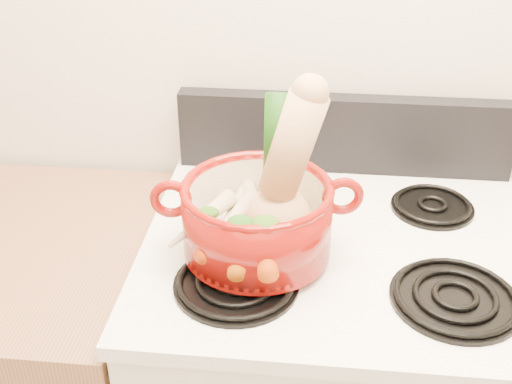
# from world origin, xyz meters

# --- Properties ---
(wall_back) EXTENTS (3.50, 0.02, 2.60)m
(wall_back) POSITION_xyz_m (0.00, 1.75, 1.30)
(wall_back) COLOR white
(wall_back) RESTS_ON floor
(cooktop) EXTENTS (0.78, 0.67, 0.03)m
(cooktop) POSITION_xyz_m (0.00, 1.40, 0.93)
(cooktop) COLOR white
(cooktop) RESTS_ON stove_body
(control_backsplash) EXTENTS (0.76, 0.05, 0.18)m
(control_backsplash) POSITION_xyz_m (0.00, 1.70, 1.04)
(control_backsplash) COLOR black
(control_backsplash) RESTS_ON cooktop
(burner_front_left) EXTENTS (0.22, 0.22, 0.02)m
(burner_front_left) POSITION_xyz_m (-0.19, 1.24, 0.96)
(burner_front_left) COLOR black
(burner_front_left) RESTS_ON cooktop
(burner_front_right) EXTENTS (0.22, 0.22, 0.02)m
(burner_front_right) POSITION_xyz_m (0.19, 1.24, 0.96)
(burner_front_right) COLOR black
(burner_front_right) RESTS_ON cooktop
(burner_back_left) EXTENTS (0.17, 0.17, 0.02)m
(burner_back_left) POSITION_xyz_m (-0.19, 1.54, 0.96)
(burner_back_left) COLOR black
(burner_back_left) RESTS_ON cooktop
(burner_back_right) EXTENTS (0.17, 0.17, 0.02)m
(burner_back_right) POSITION_xyz_m (0.19, 1.54, 0.96)
(burner_back_right) COLOR black
(burner_back_right) RESTS_ON cooktop
(dutch_oven) EXTENTS (0.31, 0.31, 0.13)m
(dutch_oven) POSITION_xyz_m (-0.16, 1.33, 1.04)
(dutch_oven) COLOR maroon
(dutch_oven) RESTS_ON burner_front_left
(pot_handle_left) EXTENTS (0.08, 0.03, 0.08)m
(pot_handle_left) POSITION_xyz_m (-0.32, 1.31, 1.08)
(pot_handle_left) COLOR maroon
(pot_handle_left) RESTS_ON dutch_oven
(pot_handle_right) EXTENTS (0.08, 0.03, 0.08)m
(pot_handle_right) POSITION_xyz_m (-0.01, 1.35, 1.08)
(pot_handle_right) COLOR maroon
(pot_handle_right) RESTS_ON dutch_oven
(squash) EXTENTS (0.20, 0.14, 0.32)m
(squash) POSITION_xyz_m (-0.12, 1.33, 1.14)
(squash) COLOR tan
(squash) RESTS_ON dutch_oven
(leek) EXTENTS (0.04, 0.10, 0.28)m
(leek) POSITION_xyz_m (-0.13, 1.36, 1.13)
(leek) COLOR white
(leek) RESTS_ON dutch_oven
(ginger) EXTENTS (0.10, 0.08, 0.04)m
(ginger) POSITION_xyz_m (-0.14, 1.41, 1.02)
(ginger) COLOR tan
(ginger) RESTS_ON dutch_oven
(parsnip_0) EXTENTS (0.08, 0.20, 0.05)m
(parsnip_0) POSITION_xyz_m (-0.22, 1.36, 1.02)
(parsnip_0) COLOR beige
(parsnip_0) RESTS_ON dutch_oven
(parsnip_1) EXTENTS (0.10, 0.20, 0.06)m
(parsnip_1) POSITION_xyz_m (-0.21, 1.32, 1.03)
(parsnip_1) COLOR beige
(parsnip_1) RESTS_ON dutch_oven
(parsnip_2) EXTENTS (0.09, 0.19, 0.05)m
(parsnip_2) POSITION_xyz_m (-0.18, 1.40, 1.03)
(parsnip_2) COLOR beige
(parsnip_2) RESTS_ON dutch_oven
(parsnip_3) EXTENTS (0.12, 0.16, 0.05)m
(parsnip_3) POSITION_xyz_m (-0.26, 1.32, 1.04)
(parsnip_3) COLOR beige
(parsnip_3) RESTS_ON dutch_oven
(carrot_0) EXTENTS (0.07, 0.18, 0.05)m
(carrot_0) POSITION_xyz_m (-0.20, 1.28, 1.01)
(carrot_0) COLOR #BC5709
(carrot_0) RESTS_ON dutch_oven
(carrot_1) EXTENTS (0.08, 0.13, 0.04)m
(carrot_1) POSITION_xyz_m (-0.22, 1.28, 1.02)
(carrot_1) COLOR #D13D0A
(carrot_1) RESTS_ON dutch_oven
(carrot_2) EXTENTS (0.07, 0.20, 0.05)m
(carrot_2) POSITION_xyz_m (-0.14, 1.27, 1.03)
(carrot_2) COLOR #D8480A
(carrot_2) RESTS_ON dutch_oven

